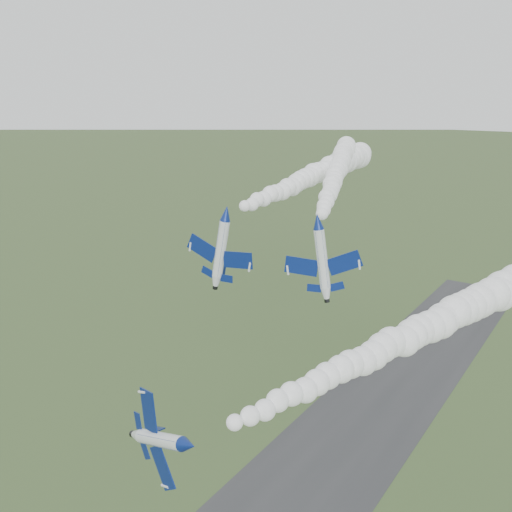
% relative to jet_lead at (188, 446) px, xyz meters
% --- Properties ---
extents(runway, '(24.00, 260.00, 0.04)m').
position_rel_jet_lead_xyz_m(runway, '(-6.78, 35.45, -32.54)').
color(runway, '#2E2E31').
rests_on(runway, ground).
extents(jet_lead, '(6.19, 13.30, 10.38)m').
position_rel_jet_lead_xyz_m(jet_lead, '(0.00, 0.00, 0.00)').
color(jet_lead, white).
extents(smoke_trail_jet_lead, '(22.13, 64.46, 5.92)m').
position_rel_jet_lead_xyz_m(smoke_trail_jet_lead, '(9.97, 34.11, 1.29)').
color(smoke_trail_jet_lead, white).
extents(jet_pair_left, '(11.31, 13.63, 3.73)m').
position_rel_jet_lead_xyz_m(jet_pair_left, '(-17.25, 29.80, 16.04)').
color(jet_pair_left, white).
extents(smoke_trail_jet_pair_left, '(14.21, 69.06, 5.78)m').
position_rel_jet_lead_xyz_m(smoke_trail_jet_pair_left, '(-21.91, 67.10, 17.11)').
color(smoke_trail_jet_pair_left, white).
extents(jet_pair_right, '(10.43, 12.08, 3.29)m').
position_rel_jet_lead_xyz_m(jet_pair_right, '(-1.91, 29.78, 16.74)').
color(jet_pair_right, white).
extents(smoke_trail_jet_pair_right, '(30.13, 64.42, 4.69)m').
position_rel_jet_lead_xyz_m(smoke_trail_jet_pair_right, '(-15.84, 64.19, 18.62)').
color(smoke_trail_jet_pair_right, white).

